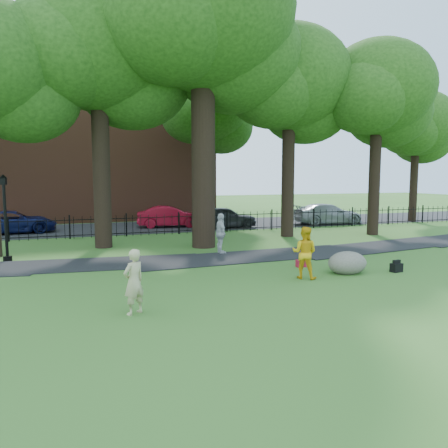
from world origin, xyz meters
name	(u,v)px	position (x,y,z in m)	size (l,w,h in m)	color
ground	(266,280)	(0.00, 0.00, 0.00)	(120.00, 120.00, 0.00)	#326021
footpath	(248,257)	(1.00, 3.90, 0.00)	(36.00, 2.60, 0.03)	black
street	(165,227)	(0.00, 16.00, 0.00)	(80.00, 7.00, 0.02)	black
iron_fence	(179,224)	(0.00, 12.00, 0.60)	(44.00, 0.04, 1.20)	black
brick_building	(93,143)	(-4.00, 24.00, 6.00)	(18.00, 8.00, 12.00)	brown
big_tree	(205,26)	(0.13, 7.09, 10.14)	(10.08, 8.61, 14.37)	black
tree_row	(205,78)	(0.52, 8.40, 8.15)	(26.82, 7.96, 12.42)	black
woman	(134,282)	(-4.57, -2.17, 0.81)	(0.59, 0.39, 1.61)	tan
man	(304,253)	(1.25, -0.26, 0.86)	(0.84, 0.65, 1.72)	gold
pedestrian	(221,234)	(0.17, 5.01, 0.88)	(1.03, 0.43, 1.77)	#B7B6BB
boulder	(347,261)	(3.07, -0.06, 0.41)	(1.40, 1.06, 0.82)	#5E5A4E
lamppost	(5,219)	(-8.37, 6.31, 1.68)	(0.34, 0.34, 3.43)	black
backpack	(396,268)	(4.82, -0.49, 0.15)	(0.41, 0.26, 0.31)	black
red_bag	(301,263)	(2.09, 1.39, 0.13)	(0.38, 0.24, 0.26)	maroon
red_sedan	(170,217)	(0.25, 15.50, 0.70)	(1.49, 4.27, 1.41)	maroon
navy_van	(13,222)	(-9.13, 15.50, 0.67)	(2.22, 4.81, 1.34)	#0D1341
grey_car	(224,217)	(3.42, 13.75, 0.71)	(1.69, 4.19, 1.43)	black
silver_car	(328,214)	(11.09, 13.59, 0.72)	(2.01, 4.95, 1.44)	#979A9F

